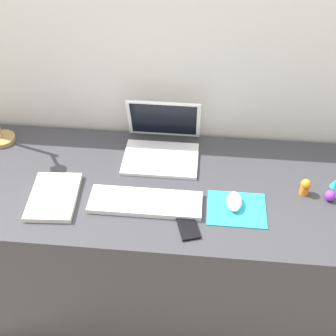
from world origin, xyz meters
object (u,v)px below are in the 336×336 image
(keyboard, at_px, (145,202))
(toy_figurine_purple, at_px, (330,196))
(toy_figurine_cyan, at_px, (335,183))
(laptop, at_px, (162,141))
(cell_phone, at_px, (187,225))
(mouse, at_px, (234,201))
(toy_figurine_orange, at_px, (305,186))
(notebook_pad, at_px, (54,197))

(keyboard, distance_m, toy_figurine_purple, 0.67)
(keyboard, distance_m, toy_figurine_cyan, 0.72)
(laptop, xyz_separation_m, cell_phone, (0.13, -0.40, -0.05))
(mouse, height_order, toy_figurine_cyan, same)
(keyboard, bearing_deg, toy_figurine_cyan, 12.82)
(keyboard, relative_size, toy_figurine_orange, 6.21)
(mouse, height_order, cell_phone, mouse)
(laptop, height_order, keyboard, laptop)
(toy_figurine_purple, relative_size, toy_figurine_orange, 0.64)
(mouse, bearing_deg, toy_figurine_cyan, 19.53)
(cell_phone, relative_size, toy_figurine_orange, 1.94)
(toy_figurine_orange, bearing_deg, mouse, -161.28)
(laptop, height_order, toy_figurine_cyan, laptop)
(cell_phone, distance_m, toy_figurine_cyan, 0.60)
(toy_figurine_purple, bearing_deg, laptop, 160.98)
(toy_figurine_purple, bearing_deg, toy_figurine_cyan, 66.03)
(keyboard, relative_size, toy_figurine_purple, 9.67)
(notebook_pad, bearing_deg, mouse, -1.42)
(cell_phone, height_order, notebook_pad, notebook_pad)
(cell_phone, xyz_separation_m, toy_figurine_cyan, (0.54, 0.25, 0.01))
(laptop, distance_m, toy_figurine_purple, 0.68)
(mouse, height_order, toy_figurine_orange, toy_figurine_orange)
(laptop, xyz_separation_m, keyboard, (-0.03, -0.31, -0.04))
(cell_phone, height_order, toy_figurine_orange, toy_figurine_orange)
(cell_phone, xyz_separation_m, notebook_pad, (-0.50, 0.09, 0.01))
(toy_figurine_cyan, bearing_deg, keyboard, -167.18)
(toy_figurine_orange, bearing_deg, keyboard, -169.02)
(keyboard, height_order, cell_phone, keyboard)
(toy_figurine_cyan, bearing_deg, notebook_pad, -171.12)
(keyboard, relative_size, notebook_pad, 1.71)
(notebook_pad, distance_m, toy_figurine_orange, 0.93)
(mouse, relative_size, notebook_pad, 0.40)
(toy_figurine_orange, bearing_deg, toy_figurine_cyan, 21.24)
(notebook_pad, bearing_deg, keyboard, -3.30)
(notebook_pad, height_order, toy_figurine_orange, toy_figurine_orange)
(toy_figurine_cyan, xyz_separation_m, toy_figurine_orange, (-0.12, -0.05, 0.02))
(keyboard, bearing_deg, toy_figurine_purple, 7.35)
(cell_phone, height_order, toy_figurine_purple, toy_figurine_purple)
(keyboard, relative_size, mouse, 4.27)
(laptop, relative_size, notebook_pad, 1.25)
(cell_phone, distance_m, toy_figurine_orange, 0.47)
(keyboard, xyz_separation_m, toy_figurine_orange, (0.58, 0.11, 0.02))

